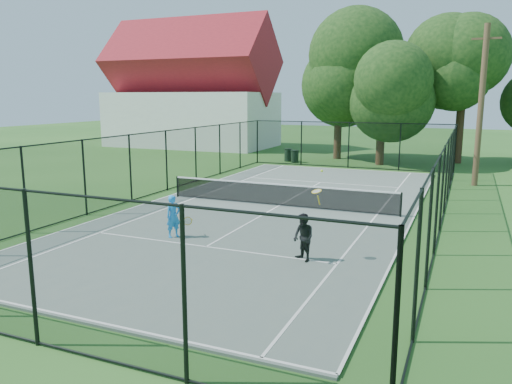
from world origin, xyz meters
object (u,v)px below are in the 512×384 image
at_px(tennis_net, 279,194).
at_px(player_black, 303,237).
at_px(trash_bin_left, 288,155).
at_px(player_blue, 174,216).
at_px(utility_pole, 481,105).
at_px(trash_bin_right, 295,156).

xyz_separation_m(tennis_net, player_black, (3.15, -6.48, 0.17)).
xyz_separation_m(trash_bin_left, player_blue, (3.26, -20.49, 0.29)).
relative_size(tennis_net, trash_bin_left, 10.88).
distance_m(utility_pole, player_black, 16.49).
relative_size(utility_pole, player_black, 3.20).
relative_size(trash_bin_left, trash_bin_right, 1.05).
bearing_deg(trash_bin_left, player_black, -69.46).
bearing_deg(tennis_net, player_black, -64.08).
bearing_deg(trash_bin_left, player_blue, -80.96).
relative_size(utility_pole, player_blue, 5.88).
bearing_deg(player_black, trash_bin_right, 109.34).
bearing_deg(trash_bin_right, trash_bin_left, 145.13).
bearing_deg(player_black, utility_pole, 73.76).
height_order(tennis_net, player_black, player_black).
bearing_deg(utility_pole, trash_bin_left, 155.53).
xyz_separation_m(trash_bin_left, player_black, (7.92, -21.14, 0.27)).
xyz_separation_m(tennis_net, player_blue, (-1.51, -5.84, 0.18)).
height_order(trash_bin_left, player_blue, player_blue).
height_order(utility_pole, player_black, utility_pole).
height_order(player_blue, player_black, player_black).
xyz_separation_m(trash_bin_left, utility_pole, (12.43, -5.66, 3.70)).
height_order(tennis_net, utility_pole, utility_pole).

